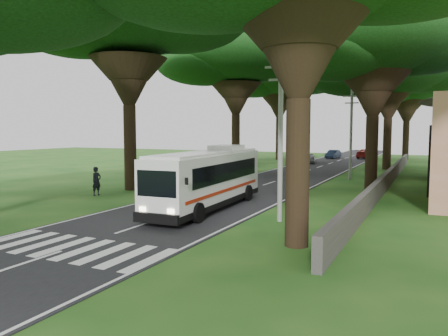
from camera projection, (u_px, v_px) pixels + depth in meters
ground at (107, 237)px, 18.11m from camera, size 140.00×140.00×0.00m
road at (287, 177)px, 40.58m from camera, size 8.00×120.00×0.04m
crosswalk at (71, 249)px, 16.31m from camera, size 8.00×3.00×0.01m
property_wall at (390, 177)px, 35.77m from camera, size 0.35×50.00×1.20m
pole_near at (280, 135)px, 20.78m from camera, size 1.60×0.24×8.00m
pole_mid at (351, 133)px, 38.76m from camera, size 1.60×0.24×8.00m
pole_far at (377, 132)px, 56.74m from camera, size 1.60×0.24×8.00m
tree_l_mida at (128, 15)px, 31.23m from camera, size 13.87×13.87×15.72m
tree_l_midb at (236, 56)px, 47.21m from camera, size 14.69×14.69×15.65m
tree_l_far at (280, 74)px, 63.81m from camera, size 16.15×16.15×16.10m
tree_r_mida at (375, 41)px, 31.71m from camera, size 12.87×12.87×13.77m
tree_r_midb at (390, 66)px, 48.05m from camera, size 15.99×15.99×14.97m
tree_r_far at (408, 83)px, 63.83m from camera, size 13.67×13.67×14.28m
coach_bus at (208, 178)px, 24.41m from camera, size 3.00×11.05×3.23m
distant_car_a at (309, 158)px, 57.71m from camera, size 2.51×4.28×1.37m
distant_car_b at (333, 154)px, 67.45m from camera, size 1.87×4.09×1.30m
distant_car_c at (367, 154)px, 67.32m from camera, size 3.10×5.30×1.44m
pedestrian at (97, 181)px, 29.43m from camera, size 0.55×0.76×1.95m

